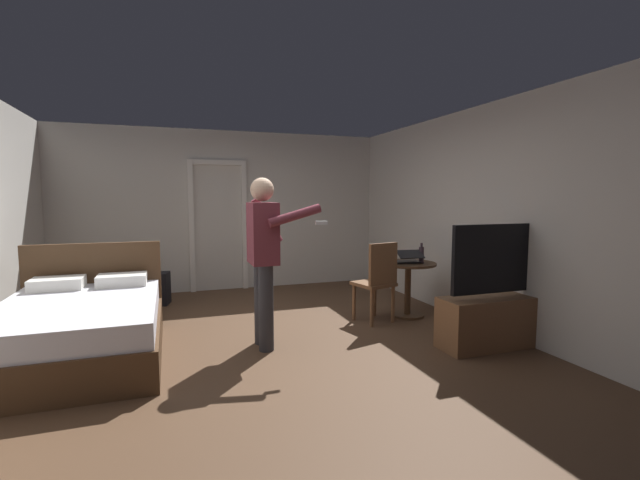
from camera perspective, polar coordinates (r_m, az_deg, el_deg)
name	(u,v)px	position (r m, az deg, el deg)	size (l,w,h in m)	color
ground_plane	(262,343)	(4.75, -7.60, -13.26)	(6.30, 6.30, 0.00)	brown
wall_back	(225,211)	(7.39, -12.33, 3.74)	(5.45, 0.12, 2.61)	beige
wall_right	(475,216)	(5.67, 19.67, 2.99)	(0.12, 5.97, 2.61)	beige
doorway_frame	(218,216)	(7.30, -13.19, 3.06)	(0.93, 0.08, 2.13)	white
bed	(82,327)	(4.79, -28.77, -9.99)	(1.42, 1.99, 1.02)	#4C331E
tv_flatscreen	(499,312)	(4.91, 22.44, -8.66)	(1.30, 0.40, 1.27)	brown
side_table	(408,280)	(5.73, 11.44, -5.10)	(0.71, 0.71, 0.70)	#4C331E
laptop	(408,259)	(5.63, 11.41, -2.46)	(0.36, 0.36, 0.17)	black
bottle_on_table	(421,254)	(5.68, 13.14, -1.86)	(0.06, 0.06, 0.25)	#38272F
wooden_chair	(378,279)	(5.36, 7.57, -5.06)	(0.51, 0.51, 0.99)	brown
person_blue_shirt	(265,250)	(4.43, -7.26, -1.36)	(0.72, 0.54, 1.73)	#333338
suitcase_dark	(149,289)	(6.71, -21.48, -5.96)	(0.54, 0.29, 0.46)	black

